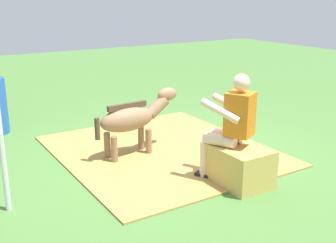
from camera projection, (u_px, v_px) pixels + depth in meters
ground_plane at (179, 153)px, 6.17m from camera, size 24.00×24.00×0.00m
hay_patch at (162, 151)px, 6.25m from camera, size 3.16×2.82×0.02m
hay_bale at (240, 166)px, 5.13m from camera, size 0.71×0.55×0.47m
person_seated at (230, 123)px, 5.08m from camera, size 0.72×0.59×1.35m
pony_standing at (133, 118)px, 5.95m from camera, size 0.38×1.35×0.91m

